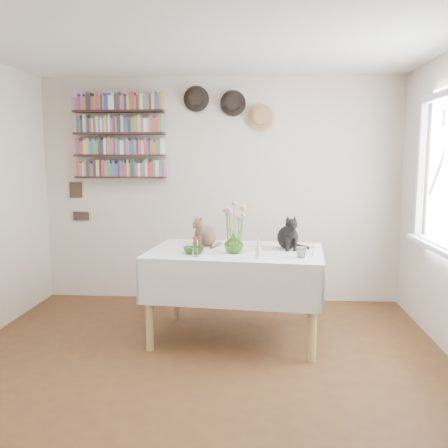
# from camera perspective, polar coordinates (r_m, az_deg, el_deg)

# --- Properties ---
(room) EXTENTS (4.08, 4.58, 2.58)m
(room) POSITION_cam_1_polar(r_m,az_deg,el_deg) (3.10, -3.88, 1.30)
(room) COLOR brown
(room) RESTS_ON ground
(dining_table) EXTENTS (1.59, 1.11, 0.81)m
(dining_table) POSITION_cam_1_polar(r_m,az_deg,el_deg) (4.22, 1.46, -5.79)
(dining_table) COLOR white
(dining_table) RESTS_ON room
(tabby_cat) EXTENTS (0.31, 0.31, 0.29)m
(tabby_cat) POSITION_cam_1_polar(r_m,az_deg,el_deg) (4.36, -2.12, -0.77)
(tabby_cat) COLOR brown
(tabby_cat) RESTS_ON dining_table
(black_cat) EXTENTS (0.26, 0.30, 0.31)m
(black_cat) POSITION_cam_1_polar(r_m,az_deg,el_deg) (4.26, 7.69, -0.87)
(black_cat) COLOR black
(black_cat) RESTS_ON dining_table
(flower_vase) EXTENTS (0.17, 0.17, 0.17)m
(flower_vase) POSITION_cam_1_polar(r_m,az_deg,el_deg) (4.04, 1.18, -2.30)
(flower_vase) COLOR #6FC438
(flower_vase) RESTS_ON dining_table
(green_bowl) EXTENTS (0.18, 0.18, 0.05)m
(green_bowl) POSITION_cam_1_polar(r_m,az_deg,el_deg) (4.03, -3.66, -3.19)
(green_bowl) COLOR #6FC438
(green_bowl) RESTS_ON dining_table
(drinking_glass) EXTENTS (0.11, 0.11, 0.09)m
(drinking_glass) POSITION_cam_1_polar(r_m,az_deg,el_deg) (3.90, 9.27, -3.39)
(drinking_glass) COLOR white
(drinking_glass) RESTS_ON dining_table
(candlestick) EXTENTS (0.05, 0.05, 0.17)m
(candlestick) POSITION_cam_1_polar(r_m,az_deg,el_deg) (3.82, 4.14, -3.36)
(candlestick) COLOR white
(candlestick) RESTS_ON dining_table
(berry_jar) EXTENTS (0.05, 0.05, 0.18)m
(berry_jar) POSITION_cam_1_polar(r_m,az_deg,el_deg) (3.89, -3.49, -2.77)
(berry_jar) COLOR white
(berry_jar) RESTS_ON dining_table
(porcelain_figurine) EXTENTS (0.05, 0.05, 0.09)m
(porcelain_figurine) POSITION_cam_1_polar(r_m,az_deg,el_deg) (4.00, 10.73, -3.24)
(porcelain_figurine) COLOR white
(porcelain_figurine) RESTS_ON dining_table
(flower_bouquet) EXTENTS (0.17, 0.13, 0.39)m
(flower_bouquet) POSITION_cam_1_polar(r_m,az_deg,el_deg) (4.01, 1.21, 1.29)
(flower_bouquet) COLOR #4C7233
(flower_bouquet) RESTS_ON flower_vase
(bookshelf_unit) EXTENTS (1.00, 0.16, 0.91)m
(bookshelf_unit) POSITION_cam_1_polar(r_m,az_deg,el_deg) (5.44, -12.45, 10.19)
(bookshelf_unit) COLOR black
(bookshelf_unit) RESTS_ON room
(wall_hats) EXTENTS (0.98, 0.09, 0.48)m
(wall_hats) POSITION_cam_1_polar(r_m,az_deg,el_deg) (5.28, 0.69, 13.98)
(wall_hats) COLOR black
(wall_hats) RESTS_ON room
(wall_art_plaques) EXTENTS (0.21, 0.02, 0.44)m
(wall_art_plaques) POSITION_cam_1_polar(r_m,az_deg,el_deg) (5.69, -17.16, 2.68)
(wall_art_plaques) COLOR #38281E
(wall_art_plaques) RESTS_ON room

